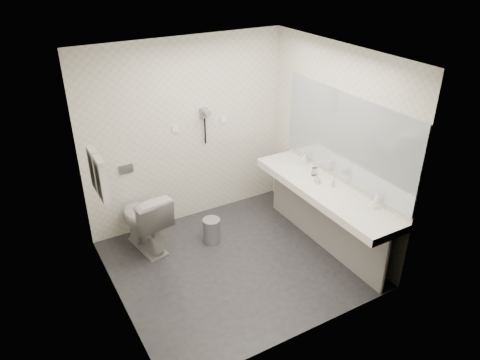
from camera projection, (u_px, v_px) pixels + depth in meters
floor at (235, 264)px, 5.59m from camera, size 2.80×2.80×0.00m
ceiling at (234, 57)px, 4.42m from camera, size 2.80×2.80×0.00m
wall_back at (186, 134)px, 6.00m from camera, size 2.80×0.00×2.80m
wall_front at (308, 231)px, 4.01m from camera, size 2.80×0.00×2.80m
wall_left at (108, 206)px, 4.39m from camera, size 0.00×2.60×2.60m
wall_right at (334, 147)px, 5.62m from camera, size 0.00×2.60×2.60m
vanity_counter at (324, 191)px, 5.56m from camera, size 0.55×2.20×0.10m
vanity_panel at (323, 220)px, 5.77m from camera, size 0.03×2.15×0.75m
vanity_post_near at (385, 264)px, 4.99m from camera, size 0.06×0.06×0.75m
vanity_post_far at (278, 185)px, 6.58m from camera, size 0.06×0.06×0.75m
mirror at (346, 137)px, 5.37m from camera, size 0.02×2.20×1.05m
basin_near at (362, 213)px, 5.04m from camera, size 0.40×0.31×0.05m
basin_far at (293, 168)px, 6.04m from camera, size 0.40×0.31×0.05m
faucet_near at (376, 202)px, 5.09m from camera, size 0.04×0.04×0.15m
faucet_far at (305, 159)px, 6.08m from camera, size 0.04×0.04×0.15m
soap_bottle_a at (318, 179)px, 5.60m from camera, size 0.07×0.07×0.11m
soap_bottle_b at (316, 179)px, 5.65m from camera, size 0.07×0.07×0.08m
soap_bottle_c at (333, 182)px, 5.53m from camera, size 0.04×0.04×0.11m
glass_left at (314, 172)px, 5.80m from camera, size 0.06×0.06×0.11m
glass_right at (315, 171)px, 5.81m from camera, size 0.07×0.07×0.10m
toilet at (144, 220)px, 5.71m from camera, size 0.58×0.87×0.82m
flush_plate at (126, 169)px, 5.76m from camera, size 0.18×0.02×0.12m
pedal_bin at (212, 231)px, 5.93m from camera, size 0.30×0.30×0.32m
bin_lid at (211, 220)px, 5.86m from camera, size 0.23×0.23×0.02m
towel_rail at (94, 155)px, 4.69m from camera, size 0.02×0.62×0.02m
towel_near at (102, 179)px, 4.69m from camera, size 0.07×0.24×0.48m
towel_far at (95, 169)px, 4.91m from camera, size 0.07×0.24×0.48m
dryer_cradle at (204, 113)px, 5.97m from camera, size 0.10×0.04×0.14m
dryer_barrel at (206, 112)px, 5.90m from camera, size 0.08×0.14×0.08m
dryer_cord at (205, 131)px, 6.08m from camera, size 0.02×0.02×0.35m
switch_plate_a at (176, 129)px, 5.88m from camera, size 0.09×0.02×0.09m
switch_plate_b at (224, 119)px, 6.19m from camera, size 0.09×0.02×0.09m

